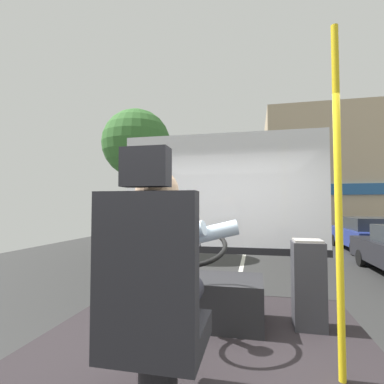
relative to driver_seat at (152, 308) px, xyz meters
name	(u,v)px	position (x,y,z in m)	size (l,w,h in m)	color
ground	(244,256)	(0.08, 9.40, -1.34)	(18.00, 44.00, 0.06)	#2B2B2B
driver_seat	(152,308)	(0.00, 0.00, 0.00)	(0.48, 0.48, 1.32)	black
bus_driver	(161,264)	(0.00, 0.13, 0.18)	(0.80, 0.54, 0.78)	#282833
steering_console	(201,297)	(0.00, 1.28, -0.33)	(1.10, 1.00, 0.86)	black
handrail_pole	(338,198)	(0.99, 0.59, 0.53)	(0.04, 0.04, 2.19)	yellow
fare_box	(308,284)	(0.93, 1.36, -0.18)	(0.26, 0.26, 0.76)	#333338
windshield_panel	(221,206)	(0.08, 2.22, 0.49)	(2.50, 0.08, 1.48)	white
street_tree	(136,144)	(-3.69, 8.44, 2.71)	(2.45, 2.45, 5.28)	#4C3828
shop_building	(350,174)	(6.40, 18.78, 2.52)	(10.31, 5.95, 7.67)	tan
parked_car_blue	(369,234)	(4.88, 11.48, -0.63)	(2.02, 4.19, 1.33)	navy
parked_car_white	(321,224)	(4.39, 17.75, -0.64)	(1.87, 3.85, 1.30)	silver
parked_car_red	(306,220)	(4.38, 23.00, -0.66)	(1.79, 4.08, 1.27)	maroon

